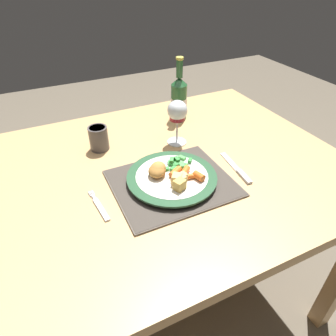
{
  "coord_description": "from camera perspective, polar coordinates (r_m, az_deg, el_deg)",
  "views": [
    {
      "loc": [
        -0.35,
        -0.74,
        1.32
      ],
      "look_at": [
        -0.03,
        -0.07,
        0.78
      ],
      "focal_mm": 32.0,
      "sensor_mm": 36.0,
      "label": 1
    }
  ],
  "objects": [
    {
      "name": "placemat",
      "position": [
        0.91,
        0.81,
        -2.85
      ],
      "size": [
        0.35,
        0.3,
        0.01
      ],
      "color": "brown",
      "rests_on": "dining_table"
    },
    {
      "name": "dinner_plate",
      "position": [
        0.91,
        0.73,
        -1.85
      ],
      "size": [
        0.28,
        0.28,
        0.02
      ],
      "color": "white",
      "rests_on": "placemat"
    },
    {
      "name": "drinking_cup",
      "position": [
        1.08,
        -13.07,
        5.64
      ],
      "size": [
        0.07,
        0.07,
        0.09
      ],
      "color": "#4C4747",
      "rests_on": "dining_table"
    },
    {
      "name": "roast_potatoes",
      "position": [
        0.86,
        2.19,
        -2.45
      ],
      "size": [
        0.06,
        0.06,
        0.03
      ],
      "color": "#E5BC66",
      "rests_on": "dinner_plate"
    },
    {
      "name": "glazed_carrots",
      "position": [
        0.9,
        3.29,
        -1.24
      ],
      "size": [
        0.1,
        0.09,
        0.02
      ],
      "color": "orange",
      "rests_on": "dinner_plate"
    },
    {
      "name": "breaded_croquettes",
      "position": [
        0.9,
        -2.0,
        -0.32
      ],
      "size": [
        0.08,
        0.08,
        0.04
      ],
      "color": "#A87033",
      "rests_on": "dinner_plate"
    },
    {
      "name": "table_knife",
      "position": [
        0.99,
        13.18,
        -0.37
      ],
      "size": [
        0.04,
        0.18,
        0.01
      ],
      "color": "silver",
      "rests_on": "dining_table"
    },
    {
      "name": "bottle",
      "position": [
        1.26,
        2.09,
        13.14
      ],
      "size": [
        0.07,
        0.07,
        0.25
      ],
      "color": "#23562D",
      "rests_on": "dining_table"
    },
    {
      "name": "fork",
      "position": [
        0.86,
        -12.85,
        -7.31
      ],
      "size": [
        0.03,
        0.14,
        0.01
      ],
      "color": "silver",
      "rests_on": "dining_table"
    },
    {
      "name": "ground_plane",
      "position": [
        1.55,
        0.05,
        -22.15
      ],
      "size": [
        6.0,
        6.0,
        0.0
      ],
      "primitive_type": "plane",
      "color": "brown"
    },
    {
      "name": "dining_table",
      "position": [
        1.06,
        0.06,
        -3.36
      ],
      "size": [
        1.18,
        0.93,
        0.74
      ],
      "color": "tan",
      "rests_on": "ground"
    },
    {
      "name": "wine_glass",
      "position": [
        1.06,
        1.79,
        10.43
      ],
      "size": [
        0.07,
        0.07,
        0.17
      ],
      "color": "silver",
      "rests_on": "dining_table"
    },
    {
      "name": "green_beans_pile",
      "position": [
        0.95,
        1.75,
        0.85
      ],
      "size": [
        0.11,
        0.07,
        0.02
      ],
      "color": "#338438",
      "rests_on": "dinner_plate"
    }
  ]
}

